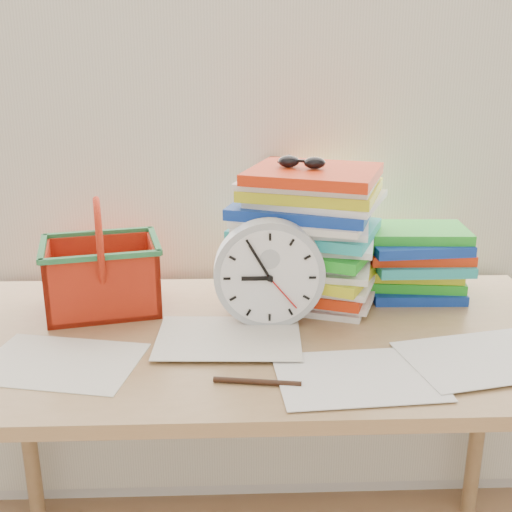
{
  "coord_description": "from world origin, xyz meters",
  "views": [
    {
      "loc": [
        -0.06,
        0.31,
        1.36
      ],
      "look_at": [
        -0.01,
        1.6,
        0.93
      ],
      "focal_mm": 45.0,
      "sensor_mm": 36.0,
      "label": 1
    }
  ],
  "objects_px": {
    "paper_stack": "(309,236)",
    "clock": "(269,274)",
    "basket": "(101,256)",
    "book_stack": "(415,261)",
    "desk": "(261,363)"
  },
  "relations": [
    {
      "from": "desk",
      "to": "basket",
      "type": "bearing_deg",
      "value": 157.38
    },
    {
      "from": "desk",
      "to": "clock",
      "type": "bearing_deg",
      "value": 67.33
    },
    {
      "from": "clock",
      "to": "basket",
      "type": "xyz_separation_m",
      "value": [
        -0.39,
        0.11,
        0.01
      ]
    },
    {
      "from": "desk",
      "to": "book_stack",
      "type": "xyz_separation_m",
      "value": [
        0.4,
        0.23,
        0.16
      ]
    },
    {
      "from": "basket",
      "to": "book_stack",
      "type": "bearing_deg",
      "value": -7.08
    },
    {
      "from": "clock",
      "to": "book_stack",
      "type": "distance_m",
      "value": 0.42
    },
    {
      "from": "book_stack",
      "to": "paper_stack",
      "type": "bearing_deg",
      "value": -173.2
    },
    {
      "from": "desk",
      "to": "clock",
      "type": "relative_size",
      "value": 5.67
    },
    {
      "from": "paper_stack",
      "to": "clock",
      "type": "bearing_deg",
      "value": -125.52
    },
    {
      "from": "paper_stack",
      "to": "clock",
      "type": "distance_m",
      "value": 0.19
    },
    {
      "from": "desk",
      "to": "book_stack",
      "type": "height_order",
      "value": "book_stack"
    },
    {
      "from": "clock",
      "to": "book_stack",
      "type": "height_order",
      "value": "clock"
    },
    {
      "from": "desk",
      "to": "paper_stack",
      "type": "distance_m",
      "value": 0.33
    },
    {
      "from": "desk",
      "to": "clock",
      "type": "distance_m",
      "value": 0.2
    },
    {
      "from": "book_stack",
      "to": "basket",
      "type": "height_order",
      "value": "basket"
    }
  ]
}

